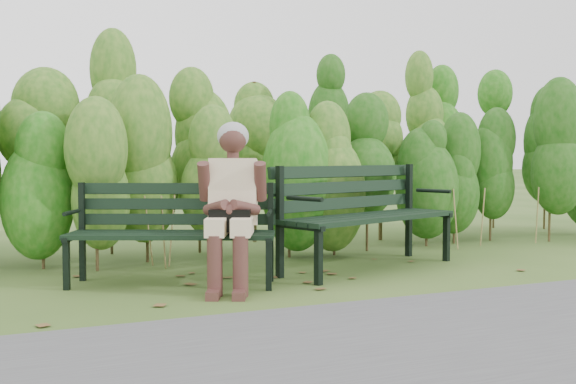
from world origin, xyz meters
name	(u,v)px	position (x,y,z in m)	size (l,w,h in m)	color
ground	(304,281)	(0.00, 0.00, 0.00)	(80.00, 80.00, 0.00)	#31501A
footpath	(470,347)	(0.00, -2.20, 0.01)	(60.00, 2.50, 0.01)	#474749
hedge_band	(233,139)	(0.00, 1.86, 1.26)	(11.04, 1.67, 2.42)	#47381E
leaf_litter	(310,281)	(0.03, -0.04, 0.00)	(5.67, 2.24, 0.01)	brown
bench_left	(174,224)	(-1.05, 0.35, 0.50)	(1.77, 1.20, 0.85)	black
bench_right	(361,207)	(0.80, 0.43, 0.58)	(2.08, 1.28, 0.99)	black
seated_woman	(232,196)	(-0.66, -0.02, 0.75)	(0.68, 0.88, 1.36)	beige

